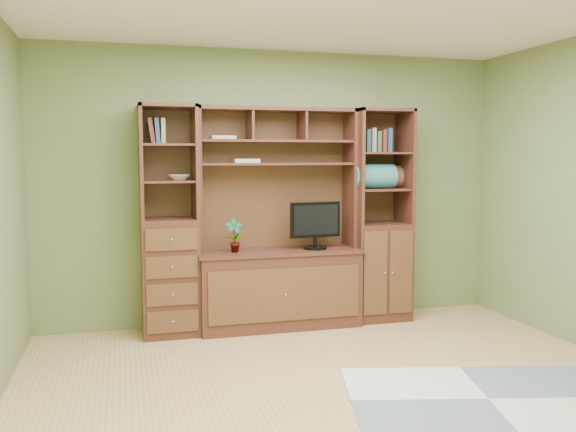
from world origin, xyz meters
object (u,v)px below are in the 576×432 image
object	(u,v)px
left_tower	(169,221)
monitor	(315,217)
right_tower	(379,215)
center_hutch	(279,218)

from	to	relation	value
left_tower	monitor	xyz separation A→B (m)	(1.34, -0.07, 0.01)
right_tower	monitor	world-z (taller)	right_tower
center_hutch	right_tower	world-z (taller)	same
left_tower	right_tower	size ratio (longest dim) A/B	1.00
right_tower	monitor	distance (m)	0.68
center_hutch	monitor	distance (m)	0.35
center_hutch	left_tower	size ratio (longest dim) A/B	1.00
monitor	left_tower	bearing A→B (deg)	170.76
center_hutch	right_tower	xyz separation A→B (m)	(1.02, 0.04, 0.00)
left_tower	right_tower	distance (m)	2.02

